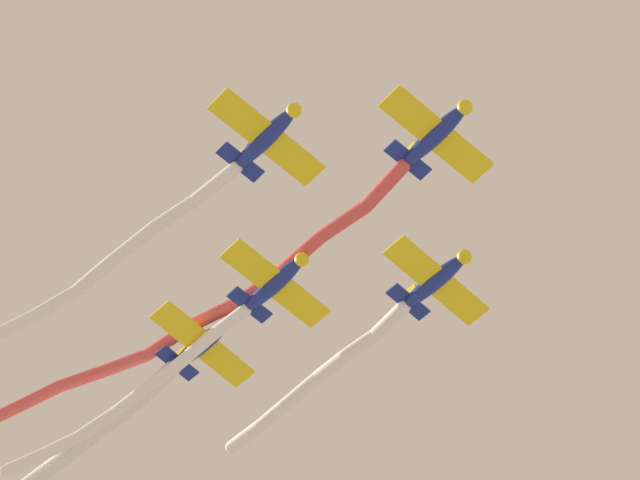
{
  "coord_description": "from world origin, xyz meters",
  "views": [
    {
      "loc": [
        9.24,
        -39.88,
        1.54
      ],
      "look_at": [
        -4.41,
        -0.55,
        67.95
      ],
      "focal_mm": 84.64,
      "sensor_mm": 36.0,
      "label": 1
    }
  ],
  "objects_px": {
    "airplane_slot": "(275,283)",
    "airplane_trail": "(202,344)",
    "airplane_lead": "(436,134)",
    "airplane_left_wing": "(436,280)",
    "airplane_right_wing": "(267,137)"
  },
  "relations": [
    {
      "from": "airplane_right_wing",
      "to": "airplane_trail",
      "type": "relative_size",
      "value": 0.98
    },
    {
      "from": "airplane_left_wing",
      "to": "airplane_right_wing",
      "type": "relative_size",
      "value": 1.01
    },
    {
      "from": "airplane_slot",
      "to": "airplane_trail",
      "type": "xyz_separation_m",
      "value": [
        -5.29,
        2.81,
        0.6
      ]
    },
    {
      "from": "airplane_left_wing",
      "to": "airplane_lead",
      "type": "bearing_deg",
      "value": -46.43
    },
    {
      "from": "airplane_right_wing",
      "to": "airplane_slot",
      "type": "xyz_separation_m",
      "value": [
        -2.48,
        8.1,
        -0.5
      ]
    },
    {
      "from": "airplane_slot",
      "to": "airplane_lead",
      "type": "bearing_deg",
      "value": -0.8
    },
    {
      "from": "airplane_lead",
      "to": "airplane_trail",
      "type": "height_order",
      "value": "airplane_trail"
    },
    {
      "from": "airplane_lead",
      "to": "airplane_right_wing",
      "type": "relative_size",
      "value": 1.0
    },
    {
      "from": "airplane_left_wing",
      "to": "airplane_trail",
      "type": "relative_size",
      "value": 0.99
    },
    {
      "from": "airplane_slot",
      "to": "airplane_trail",
      "type": "bearing_deg",
      "value": 179.17
    },
    {
      "from": "airplane_trail",
      "to": "airplane_slot",
      "type": "bearing_deg",
      "value": -3.5
    },
    {
      "from": "airplane_slot",
      "to": "airplane_trail",
      "type": "relative_size",
      "value": 0.99
    },
    {
      "from": "airplane_lead",
      "to": "airplane_left_wing",
      "type": "height_order",
      "value": "airplane_lead"
    },
    {
      "from": "airplane_right_wing",
      "to": "airplane_slot",
      "type": "bearing_deg",
      "value": 135.3
    },
    {
      "from": "airplane_right_wing",
      "to": "airplane_slot",
      "type": "relative_size",
      "value": 1.0
    }
  ]
}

